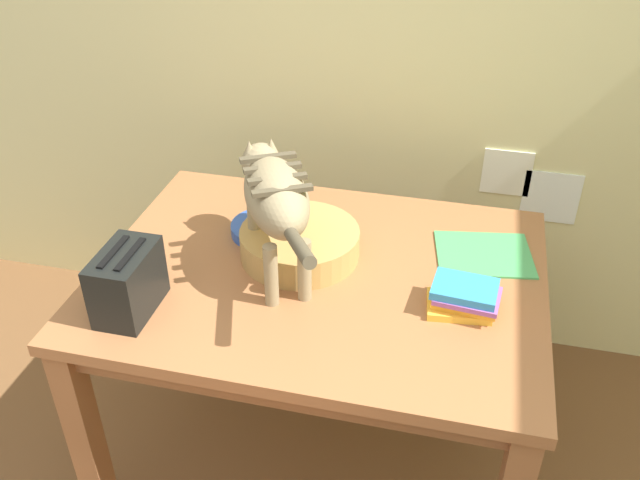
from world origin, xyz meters
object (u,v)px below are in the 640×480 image
(coffee_mug, at_px, (265,211))
(book_stack, at_px, (464,297))
(saucer_bowl, at_px, (265,228))
(magazine, at_px, (484,254))
(cat, at_px, (274,196))
(wicker_basket, at_px, (300,243))
(toaster, at_px, (127,282))
(dining_table, at_px, (320,296))

(coffee_mug, distance_m, book_stack, 0.63)
(saucer_bowl, bearing_deg, magazine, 3.10)
(cat, relative_size, coffee_mug, 4.45)
(saucer_bowl, xyz_separation_m, wicker_basket, (0.13, -0.09, 0.03))
(book_stack, bearing_deg, toaster, -166.63)
(coffee_mug, relative_size, toaster, 0.64)
(coffee_mug, relative_size, magazine, 0.48)
(coffee_mug, relative_size, book_stack, 0.68)
(wicker_basket, xyz_separation_m, toaster, (-0.35, -0.33, 0.04))
(saucer_bowl, relative_size, toaster, 1.00)
(cat, distance_m, toaster, 0.43)
(saucer_bowl, height_order, toaster, toaster)
(dining_table, bearing_deg, coffee_mug, 143.86)
(coffee_mug, bearing_deg, book_stack, -20.86)
(cat, bearing_deg, coffee_mug, 89.03)
(toaster, bearing_deg, wicker_basket, 43.12)
(book_stack, relative_size, wicker_basket, 0.56)
(coffee_mug, bearing_deg, wicker_basket, -34.56)
(cat, xyz_separation_m, saucer_bowl, (-0.09, 0.17, -0.22))
(dining_table, distance_m, toaster, 0.54)
(saucer_bowl, height_order, magazine, saucer_bowl)
(book_stack, height_order, toaster, toaster)
(cat, bearing_deg, saucer_bowl, 90.00)
(saucer_bowl, bearing_deg, cat, -61.98)
(wicker_basket, relative_size, toaster, 1.67)
(magazine, xyz_separation_m, toaster, (-0.86, -0.45, 0.08))
(book_stack, bearing_deg, saucer_bowl, 159.26)
(cat, xyz_separation_m, toaster, (-0.31, -0.25, -0.15))
(coffee_mug, bearing_deg, magazine, 3.12)
(book_stack, bearing_deg, dining_table, 168.58)
(cat, xyz_separation_m, wicker_basket, (0.04, 0.08, -0.19))
(coffee_mug, height_order, toaster, toaster)
(saucer_bowl, distance_m, coffee_mug, 0.06)
(dining_table, bearing_deg, wicker_basket, 141.20)
(magazine, bearing_deg, book_stack, -109.19)
(wicker_basket, bearing_deg, magazine, 13.65)
(dining_table, relative_size, book_stack, 6.45)
(coffee_mug, distance_m, magazine, 0.64)
(saucer_bowl, distance_m, wicker_basket, 0.16)
(dining_table, xyz_separation_m, wicker_basket, (-0.07, 0.06, 0.13))
(cat, height_order, wicker_basket, cat)
(magazine, bearing_deg, toaster, -161.84)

